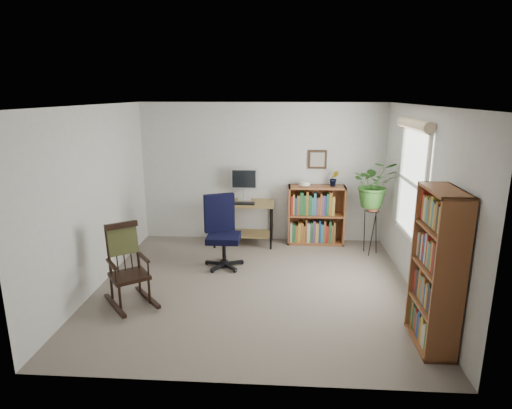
# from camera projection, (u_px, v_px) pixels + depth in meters

# --- Properties ---
(floor) EXTENTS (4.20, 4.00, 0.00)m
(floor) POSITION_uv_depth(u_px,v_px,m) (254.00, 287.00, 5.79)
(floor) COLOR slate
(floor) RESTS_ON ground
(ceiling) EXTENTS (4.20, 4.00, 0.00)m
(ceiling) POSITION_uv_depth(u_px,v_px,m) (254.00, 105.00, 5.19)
(ceiling) COLOR silver
(ceiling) RESTS_ON ground
(wall_back) EXTENTS (4.20, 0.00, 2.40)m
(wall_back) POSITION_uv_depth(u_px,v_px,m) (262.00, 173.00, 7.42)
(wall_back) COLOR silver
(wall_back) RESTS_ON ground
(wall_front) EXTENTS (4.20, 0.00, 2.40)m
(wall_front) POSITION_uv_depth(u_px,v_px,m) (237.00, 260.00, 3.56)
(wall_front) COLOR silver
(wall_front) RESTS_ON ground
(wall_left) EXTENTS (0.00, 4.00, 2.40)m
(wall_left) POSITION_uv_depth(u_px,v_px,m) (95.00, 199.00, 5.62)
(wall_left) COLOR silver
(wall_left) RESTS_ON ground
(wall_right) EXTENTS (0.00, 4.00, 2.40)m
(wall_right) POSITION_uv_depth(u_px,v_px,m) (421.00, 204.00, 5.36)
(wall_right) COLOR silver
(wall_right) RESTS_ON ground
(window) EXTENTS (0.12, 1.20, 1.50)m
(window) POSITION_uv_depth(u_px,v_px,m) (412.00, 183.00, 5.60)
(window) COLOR white
(window) RESTS_ON wall_right
(desk) EXTENTS (1.04, 0.57, 0.75)m
(desk) POSITION_uv_depth(u_px,v_px,m) (244.00, 223.00, 7.36)
(desk) COLOR olive
(desk) RESTS_ON floor
(monitor) EXTENTS (0.46, 0.16, 0.56)m
(monitor) POSITION_uv_depth(u_px,v_px,m) (244.00, 184.00, 7.33)
(monitor) COLOR silver
(monitor) RESTS_ON desk
(keyboard) EXTENTS (0.40, 0.15, 0.02)m
(keyboard) POSITION_uv_depth(u_px,v_px,m) (243.00, 203.00, 7.15)
(keyboard) COLOR black
(keyboard) RESTS_ON desk
(office_chair) EXTENTS (0.79, 0.79, 1.10)m
(office_chair) POSITION_uv_depth(u_px,v_px,m) (224.00, 232.00, 6.33)
(office_chair) COLOR black
(office_chair) RESTS_ON floor
(rocking_chair) EXTENTS (0.96, 1.03, 1.03)m
(rocking_chair) POSITION_uv_depth(u_px,v_px,m) (128.00, 265.00, 5.20)
(rocking_chair) COLOR black
(rocking_chair) RESTS_ON floor
(low_bookshelf) EXTENTS (0.97, 0.32, 1.02)m
(low_bookshelf) POSITION_uv_depth(u_px,v_px,m) (316.00, 215.00, 7.36)
(low_bookshelf) COLOR brown
(low_bookshelf) RESTS_ON floor
(tall_bookshelf) EXTENTS (0.31, 0.73, 1.66)m
(tall_bookshelf) POSITION_uv_depth(u_px,v_px,m) (437.00, 270.00, 4.27)
(tall_bookshelf) COLOR brown
(tall_bookshelf) RESTS_ON floor
(plant_stand) EXTENTS (0.24, 0.24, 0.85)m
(plant_stand) POSITION_uv_depth(u_px,v_px,m) (371.00, 229.00, 6.89)
(plant_stand) COLOR black
(plant_stand) RESTS_ON floor
(spider_plant) EXTENTS (1.69, 1.88, 1.46)m
(spider_plant) POSITION_uv_depth(u_px,v_px,m) (376.00, 161.00, 6.62)
(spider_plant) COLOR #2E5F21
(spider_plant) RESTS_ON plant_stand
(potted_plant_small) EXTENTS (0.13, 0.24, 0.11)m
(potted_plant_small) POSITION_uv_depth(u_px,v_px,m) (334.00, 183.00, 7.21)
(potted_plant_small) COLOR #2E5F21
(potted_plant_small) RESTS_ON low_bookshelf
(framed_picture) EXTENTS (0.32, 0.04, 0.32)m
(framed_picture) POSITION_uv_depth(u_px,v_px,m) (317.00, 160.00, 7.27)
(framed_picture) COLOR black
(framed_picture) RESTS_ON wall_back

